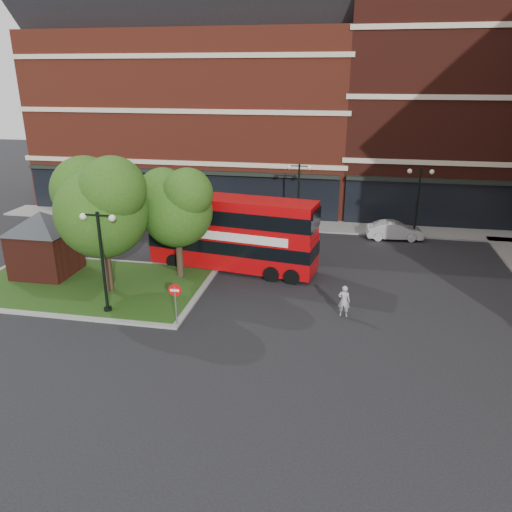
% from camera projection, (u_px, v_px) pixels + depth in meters
% --- Properties ---
extents(ground, '(120.00, 120.00, 0.00)m').
position_uv_depth(ground, '(218.00, 325.00, 22.71)').
color(ground, black).
rests_on(ground, ground).
extents(pavement_far, '(44.00, 3.00, 0.12)m').
position_uv_depth(pavement_far, '(274.00, 224.00, 37.92)').
color(pavement_far, slate).
rests_on(pavement_far, ground).
extents(terrace_far_left, '(26.00, 12.00, 14.00)m').
position_uv_depth(terrace_far_left, '(198.00, 120.00, 43.87)').
color(terrace_far_left, maroon).
rests_on(terrace_far_left, ground).
extents(terrace_far_right, '(18.00, 12.00, 16.00)m').
position_uv_depth(terrace_far_right, '(464.00, 111.00, 39.65)').
color(terrace_far_right, '#471911').
rests_on(terrace_far_right, ground).
extents(traffic_island, '(12.60, 7.60, 0.15)m').
position_uv_depth(traffic_island, '(89.00, 285.00, 26.87)').
color(traffic_island, gray).
rests_on(traffic_island, ground).
extents(kiosk, '(6.51, 6.51, 3.60)m').
position_uv_depth(kiosk, '(43.00, 237.00, 27.55)').
color(kiosk, '#471911').
rests_on(kiosk, traffic_island).
extents(tree_island_west, '(5.40, 4.71, 7.21)m').
position_uv_depth(tree_island_west, '(100.00, 203.00, 24.61)').
color(tree_island_west, '#2D2116').
rests_on(tree_island_west, ground).
extents(tree_island_east, '(4.46, 3.90, 6.29)m').
position_uv_depth(tree_island_east, '(176.00, 204.00, 26.56)').
color(tree_island_east, '#2D2116').
rests_on(tree_island_east, ground).
extents(lamp_island, '(1.72, 0.36, 5.00)m').
position_uv_depth(lamp_island, '(102.00, 258.00, 22.90)').
color(lamp_island, black).
rests_on(lamp_island, ground).
extents(lamp_far_left, '(1.72, 0.36, 5.00)m').
position_uv_depth(lamp_far_left, '(298.00, 195.00, 34.77)').
color(lamp_far_left, black).
rests_on(lamp_far_left, ground).
extents(lamp_far_right, '(1.72, 0.36, 5.00)m').
position_uv_depth(lamp_far_right, '(418.00, 200.00, 33.36)').
color(lamp_far_right, black).
rests_on(lamp_far_right, ground).
extents(bus, '(9.95, 3.68, 3.71)m').
position_uv_depth(bus, '(232.00, 229.00, 28.56)').
color(bus, '#AC060A').
rests_on(bus, ground).
extents(woman, '(0.60, 0.43, 1.55)m').
position_uv_depth(woman, '(344.00, 301.00, 23.31)').
color(woman, '#9D9D9F').
rests_on(woman, ground).
extents(car_silver, '(4.29, 2.03, 1.42)m').
position_uv_depth(car_silver, '(282.00, 223.00, 35.70)').
color(car_silver, '#AAACB1').
rests_on(car_silver, ground).
extents(car_white, '(3.93, 1.70, 1.26)m').
position_uv_depth(car_white, '(394.00, 230.00, 34.35)').
color(car_white, silver).
rests_on(car_white, ground).
extents(no_entry_sign, '(0.58, 0.07, 2.10)m').
position_uv_depth(no_entry_sign, '(175.00, 297.00, 22.06)').
color(no_entry_sign, slate).
rests_on(no_entry_sign, ground).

